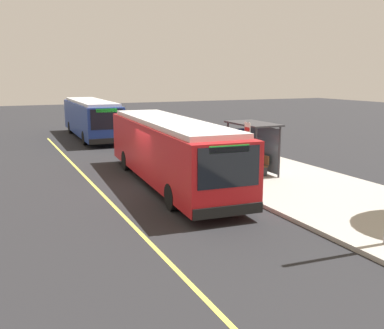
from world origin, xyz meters
The scene contains 9 objects.
ground_plane centered at (0.00, 0.00, 0.00)m, with size 120.00×120.00×0.00m, color #232326.
sidewalk_curb centered at (0.00, 6.00, 0.07)m, with size 44.00×6.40×0.15m, color #A8A399.
lane_stripe_center centered at (0.00, -2.20, 0.00)m, with size 36.00×0.14×0.01m, color #E0D64C.
transit_bus_main centered at (-0.18, 1.01, 1.62)m, with size 12.60×3.33×2.95m.
transit_bus_second centered at (-16.95, 1.05, 1.62)m, with size 11.85×2.90×2.95m.
bus_shelter centered at (-0.17, 5.43, 1.92)m, with size 2.90×1.60×2.48m.
waiting_bench centered at (0.05, 5.51, 0.63)m, with size 1.60×0.48×0.95m.
route_sign_post centered at (2.22, 3.60, 1.96)m, with size 0.44×0.08×2.80m.
pedestrian_commuter centered at (-1.62, 4.33, 1.12)m, with size 0.24×0.40×1.69m.
Camera 1 is at (18.11, -6.20, 4.86)m, focal length 41.52 mm.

